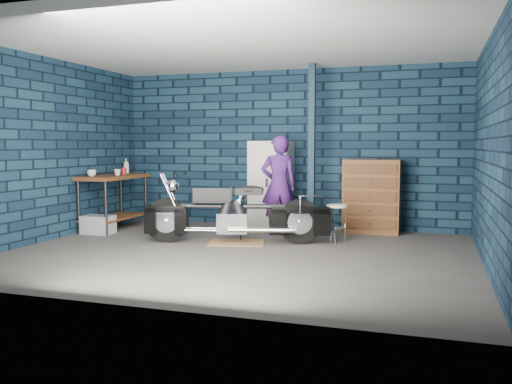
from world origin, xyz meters
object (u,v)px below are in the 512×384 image
person (279,185)px  tool_chest (372,196)px  workbench (114,202)px  locker (271,185)px  motorcycle (237,208)px  storage_bin (98,225)px  shop_stool (337,224)px

person → tool_chest: (1.40, 0.53, -0.19)m
workbench → locker: locker is taller
person → motorcycle: bearing=48.8°
storage_bin → tool_chest: tool_chest is taller
workbench → motorcycle: 2.48m
person → storage_bin: person is taller
workbench → motorcycle: (2.41, -0.58, 0.05)m
storage_bin → workbench: bearing=92.3°
locker → shop_stool: locker is taller
storage_bin → shop_stool: bearing=5.9°
motorcycle → tool_chest: bearing=27.0°
workbench → shop_stool: 3.79m
workbench → shop_stool: size_ratio=2.52×
storage_bin → tool_chest: bearing=19.4°
motorcycle → person: bearing=56.5°
motorcycle → tool_chest: 2.33m
locker → person: bearing=-61.4°
person → shop_stool: bearing=130.5°
workbench → tool_chest: size_ratio=1.19×
workbench → storage_bin: bearing=-87.7°
workbench → tool_chest: 4.27m
tool_chest → shop_stool: 1.17m
shop_stool → storage_bin: bearing=-174.1°
motorcycle → storage_bin: (-2.39, 0.08, -0.36)m
locker → tool_chest: 1.70m
workbench → storage_bin: (0.02, -0.50, -0.31)m
person → tool_chest: size_ratio=1.32×
motorcycle → shop_stool: bearing=4.5°
workbench → person: 2.81m
workbench → tool_chest: tool_chest is taller
motorcycle → locker: (0.06, 1.54, 0.24)m
storage_bin → shop_stool: (3.77, 0.39, 0.13)m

